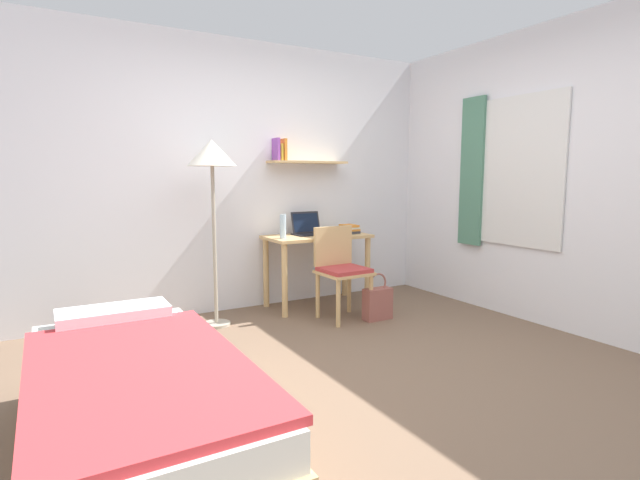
% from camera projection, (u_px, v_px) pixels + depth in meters
% --- Properties ---
extents(ground_plane, '(5.28, 5.28, 0.00)m').
position_uv_depth(ground_plane, '(365.00, 376.00, 3.20)').
color(ground_plane, brown).
extents(wall_back, '(4.40, 0.27, 2.60)m').
position_uv_depth(wall_back, '(249.00, 177.00, 4.77)').
color(wall_back, white).
rests_on(wall_back, ground_plane).
extents(wall_right, '(0.10, 4.40, 2.60)m').
position_uv_depth(wall_right, '(562.00, 177.00, 4.06)').
color(wall_right, white).
rests_on(wall_right, ground_plane).
extents(bed, '(0.90, 1.88, 0.54)m').
position_uv_depth(bed, '(137.00, 406.00, 2.27)').
color(bed, tan).
rests_on(bed, ground_plane).
extents(desk, '(1.03, 0.53, 0.72)m').
position_uv_depth(desk, '(317.00, 249.00, 4.88)').
color(desk, tan).
rests_on(desk, ground_plane).
extents(desk_chair, '(0.44, 0.43, 0.84)m').
position_uv_depth(desk_chair, '(341.00, 267.00, 4.46)').
color(desk_chair, tan).
rests_on(desk_chair, ground_plane).
extents(standing_lamp, '(0.41, 0.41, 1.61)m').
position_uv_depth(standing_lamp, '(212.00, 162.00, 4.11)').
color(standing_lamp, '#B2A893').
rests_on(standing_lamp, ground_plane).
extents(laptop, '(0.32, 0.24, 0.23)m').
position_uv_depth(laptop, '(308.00, 229.00, 4.90)').
color(laptop, black).
rests_on(laptop, desk).
extents(water_bottle, '(0.06, 0.06, 0.23)m').
position_uv_depth(water_bottle, '(283.00, 226.00, 4.58)').
color(water_bottle, silver).
rests_on(water_bottle, desk).
extents(book_stack, '(0.18, 0.25, 0.09)m').
position_uv_depth(book_stack, '(349.00, 229.00, 5.03)').
color(book_stack, '#333338').
rests_on(book_stack, desk).
extents(handbag, '(0.27, 0.12, 0.43)m').
position_uv_depth(handbag, '(378.00, 303.00, 4.45)').
color(handbag, '#99564C').
rests_on(handbag, ground_plane).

